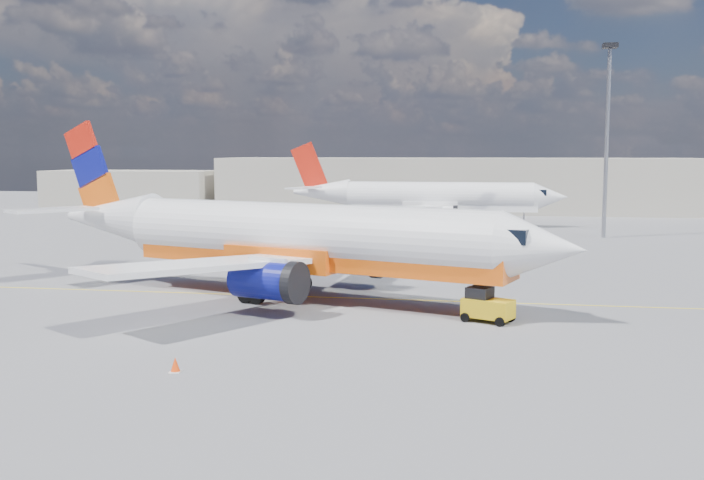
% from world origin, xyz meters
% --- Properties ---
extents(ground, '(240.00, 240.00, 0.00)m').
position_xyz_m(ground, '(0.00, 0.00, 0.00)').
color(ground, slate).
rests_on(ground, ground).
extents(taxi_line, '(70.00, 0.15, 0.01)m').
position_xyz_m(taxi_line, '(0.00, 3.00, 0.01)').
color(taxi_line, yellow).
rests_on(taxi_line, ground).
extents(terminal_main, '(70.00, 14.00, 8.00)m').
position_xyz_m(terminal_main, '(5.00, 75.00, 4.00)').
color(terminal_main, '#A7A08F').
rests_on(terminal_main, ground).
extents(terminal_annex, '(26.00, 10.00, 6.00)m').
position_xyz_m(terminal_annex, '(-45.00, 72.00, 3.00)').
color(terminal_annex, '#A7A08F').
rests_on(terminal_annex, ground).
extents(main_jet, '(36.61, 27.79, 11.12)m').
position_xyz_m(main_jet, '(-2.07, 2.49, 3.71)').
color(main_jet, white).
rests_on(main_jet, ground).
extents(second_jet, '(33.41, 26.47, 10.14)m').
position_xyz_m(second_jet, '(3.17, 51.30, 3.38)').
color(second_jet, white).
rests_on(second_jet, ground).
extents(gse_tug, '(2.88, 2.44, 1.81)m').
position_xyz_m(gse_tug, '(9.72, -2.42, 0.86)').
color(gse_tug, black).
rests_on(gse_tug, ground).
extents(traffic_cone, '(0.45, 0.45, 0.62)m').
position_xyz_m(traffic_cone, '(-2.72, -14.14, 0.30)').
color(traffic_cone, white).
rests_on(traffic_cone, ground).
extents(floodlight_mast, '(1.45, 1.45, 19.85)m').
position_xyz_m(floodlight_mast, '(21.87, 40.95, 11.90)').
color(floodlight_mast, '#93949B').
rests_on(floodlight_mast, ground).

